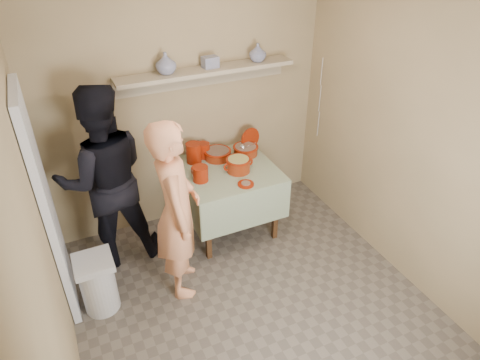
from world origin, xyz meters
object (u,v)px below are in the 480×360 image
person_cook (177,211)px  cazuela_rice (238,164)px  serving_table (227,178)px  trash_bin (98,284)px  person_helper (105,179)px

person_cook → cazuela_rice: size_ratio=5.13×
serving_table → cazuela_rice: 0.24m
serving_table → person_cook: bearing=-140.3°
trash_bin → cazuela_rice: bearing=17.2°
person_cook → person_helper: bearing=49.5°
person_helper → cazuela_rice: (1.29, -0.17, -0.07)m
person_helper → trash_bin: person_helper is taller
cazuela_rice → person_helper: bearing=172.5°
cazuela_rice → trash_bin: cazuela_rice is taller
person_cook → person_helper: (-0.48, 0.68, 0.07)m
person_helper → trash_bin: 0.95m
person_cook → cazuela_rice: bearing=-43.5°
serving_table → trash_bin: bearing=-158.5°
person_cook → person_helper: size_ratio=0.93×
person_helper → serving_table: 1.24m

